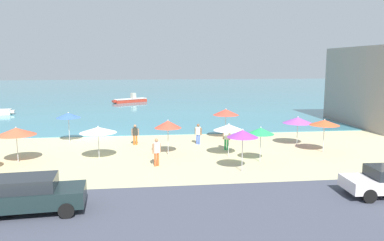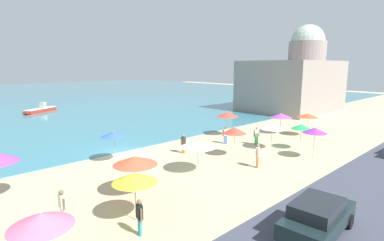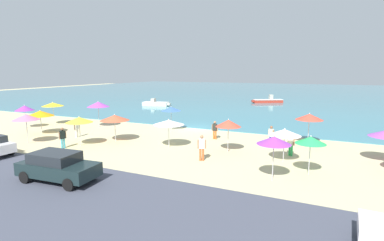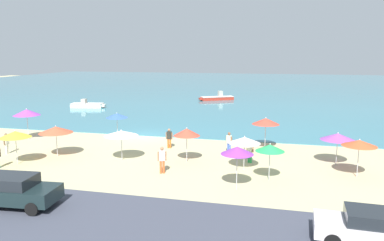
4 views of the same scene
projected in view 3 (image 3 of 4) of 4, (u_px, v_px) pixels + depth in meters
ground_plane at (195, 128)px, 30.78m from camera, size 160.00×160.00×0.00m
sea at (281, 93)px, 79.84m from camera, size 150.00×110.00×0.05m
coastal_road at (43, 191)px, 14.71m from camera, size 80.00×8.00×0.06m
beach_umbrella_0 at (40, 113)px, 27.74m from camera, size 2.42×2.42×2.29m
beach_umbrella_1 at (311, 140)px, 16.87m from camera, size 1.71×1.71×2.29m
beach_umbrella_2 at (79, 120)px, 23.40m from camera, size 2.08×2.08×2.37m
beach_umbrella_3 at (309, 117)px, 23.92m from camera, size 2.15×2.15×2.54m
beach_umbrella_4 at (26, 117)px, 24.04m from camera, size 2.07×2.07×2.49m
beach_umbrella_5 at (274, 140)px, 15.81m from camera, size 1.81×1.81×2.53m
beach_umbrella_6 at (115, 118)px, 24.89m from camera, size 2.43×2.43×2.31m
beach_umbrella_8 at (228, 123)px, 21.59m from camera, size 1.85×1.85×2.45m
beach_umbrella_9 at (169, 122)px, 22.99m from camera, size 2.40×2.40×2.21m
beach_umbrella_10 at (171, 109)px, 29.39m from camera, size 1.90×1.90×2.41m
beach_umbrella_11 at (285, 132)px, 19.16m from camera, size 2.08×2.08×2.26m
beach_umbrella_12 at (53, 104)px, 32.64m from camera, size 2.26×2.26×2.50m
beach_umbrella_13 at (98, 104)px, 31.13m from camera, size 2.30×2.30×2.75m
beach_umbrella_15 at (24, 108)px, 30.60m from camera, size 1.89×1.89×2.42m
bather_0 at (215, 129)px, 25.84m from camera, size 0.57×0.22×1.59m
bather_1 at (77, 128)px, 26.55m from camera, size 0.23×0.57×1.58m
bather_2 at (291, 143)px, 20.78m from camera, size 0.51×0.37×1.66m
bather_3 at (202, 146)px, 19.63m from camera, size 0.52×0.35×1.74m
bather_4 at (63, 137)px, 22.76m from camera, size 0.31×0.55×1.62m
bather_5 at (271, 135)px, 23.46m from camera, size 0.51×0.37×1.62m
parked_car_2 at (58, 166)px, 15.89m from camera, size 4.40×2.24×1.56m
skiff_nearshore at (156, 103)px, 50.15m from camera, size 4.88×2.37×1.19m
skiff_offshore at (268, 101)px, 54.67m from camera, size 5.45×3.86×1.46m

